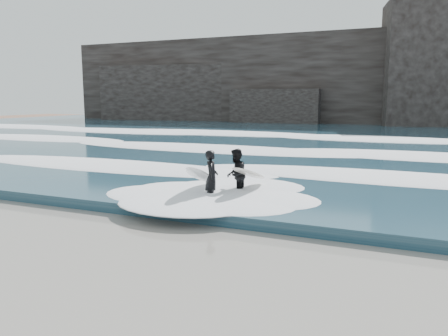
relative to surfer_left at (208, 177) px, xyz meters
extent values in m
plane|color=#8E5A40|center=(-0.70, -5.05, -0.78)|extent=(120.00, 120.00, 0.00)
cube|color=#1E3F50|center=(-0.70, 23.95, -0.63)|extent=(90.00, 52.00, 0.30)
cube|color=black|center=(-0.70, 40.95, 4.22)|extent=(70.00, 9.00, 10.00)
ellipsoid|color=white|center=(-0.70, 3.95, -0.38)|extent=(60.00, 3.20, 0.20)
ellipsoid|color=white|center=(-0.70, 10.95, -0.36)|extent=(60.00, 4.00, 0.24)
ellipsoid|color=white|center=(-0.70, 19.95, -0.33)|extent=(60.00, 4.80, 0.30)
imported|color=black|center=(0.13, -0.02, -0.01)|extent=(0.58, 0.67, 1.55)
ellipsoid|color=white|center=(-0.27, 0.03, 0.02)|extent=(1.00, 2.18, 0.88)
imported|color=black|center=(0.57, 0.75, -0.02)|extent=(0.72, 0.84, 1.53)
ellipsoid|color=silver|center=(0.99, 0.75, 0.04)|extent=(0.68, 2.12, 0.74)
camera|label=1|loc=(5.23, -11.09, 2.21)|focal=35.00mm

